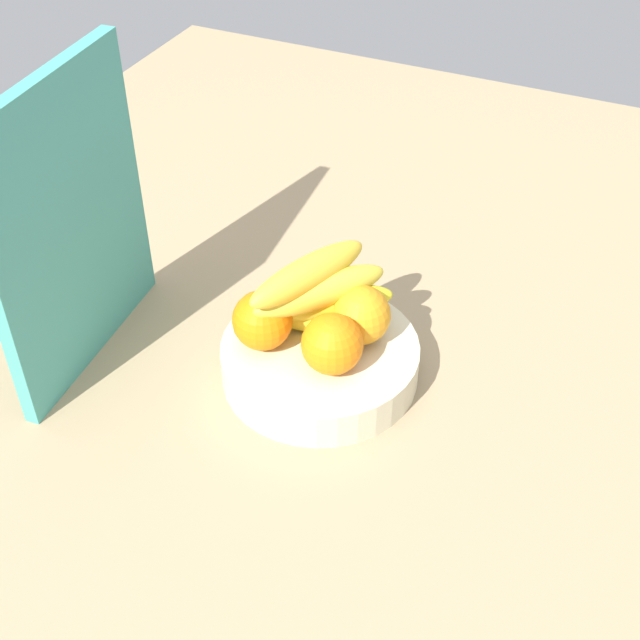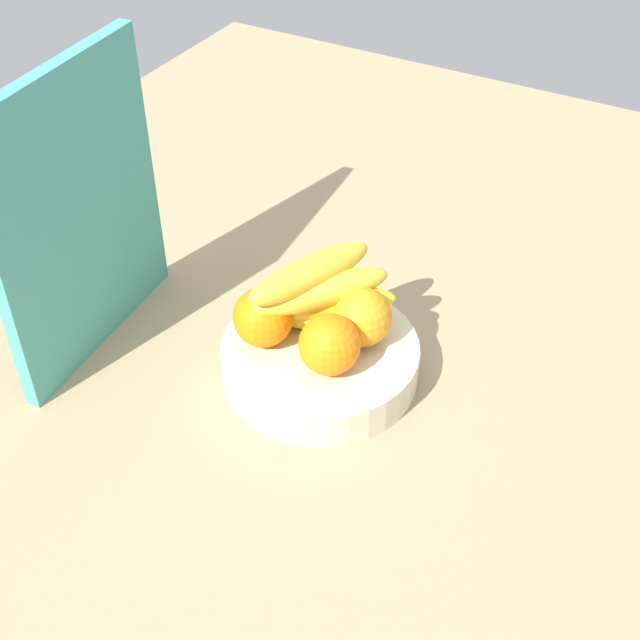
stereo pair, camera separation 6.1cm
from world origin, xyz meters
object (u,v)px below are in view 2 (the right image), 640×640
Objects in this scene: orange_center at (306,294)px; banana_bunch at (317,295)px; orange_front_left at (330,345)px; orange_front_right at (362,317)px; orange_back_left at (263,317)px; cutting_board at (79,216)px; fruit_bowl at (320,360)px.

banana_bunch is (-1.56, -2.35, 1.75)cm from orange_center.
orange_front_left is 1.00× the size of orange_front_right.
orange_back_left is (-5.62, 10.02, 0.00)cm from orange_front_right.
cutting_board reaches higher than banana_bunch.
cutting_board is (-10.19, 31.64, 9.72)cm from orange_front_right.
banana_bunch is (5.13, 4.51, 1.75)cm from orange_front_left.
banana_bunch is at bearing -75.03° from cutting_board.
cutting_board reaches higher than fruit_bowl.
fruit_bowl is 3.34× the size of orange_back_left.
orange_front_left is 7.05cm from banana_bunch.
orange_front_left is 1.00× the size of orange_center.
cutting_board reaches higher than orange_back_left.
orange_back_left is (-6.27, 2.18, 0.00)cm from orange_center.
banana_bunch reaches higher than orange_front_left.
fruit_bowl is 8.22cm from banana_bunch.
cutting_board is at bearing 97.71° from orange_front_left.
orange_center is 27.90cm from cutting_board.
orange_front_left and orange_center have the same top height.
cutting_board is (-4.57, 21.62, 9.72)cm from orange_back_left.
orange_center and orange_back_left have the same top height.
orange_center is at bearing 46.18° from fruit_bowl.
orange_center reaches higher than fruit_bowl.
orange_front_left is at bearing -138.68° from banana_bunch.
orange_front_left is at bearing -134.29° from orange_center.
fruit_bowl is 1.30× the size of banana_bunch.
orange_front_left is 9.05cm from orange_back_left.
orange_front_right is 11.49cm from orange_back_left.
orange_center is at bearing -19.16° from orange_back_left.
orange_center is (3.94, 4.11, 5.91)cm from fruit_bowl.
orange_front_left is at bearing 170.79° from orange_front_right.
orange_center is 3.33cm from banana_bunch.
cutting_board is (-9.28, 26.15, 7.96)cm from banana_bunch.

